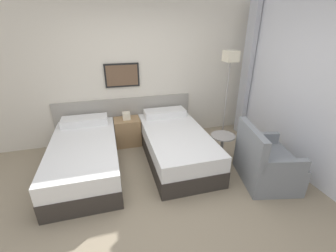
{
  "coord_description": "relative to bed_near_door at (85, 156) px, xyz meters",
  "views": [
    {
      "loc": [
        -0.56,
        -2.35,
        2.19
      ],
      "look_at": [
        0.33,
        0.88,
        0.67
      ],
      "focal_mm": 24.0,
      "sensor_mm": 36.0,
      "label": 1
    }
  ],
  "objects": [
    {
      "name": "wall_headboard",
      "position": [
        1.01,
        1.05,
        1.03
      ],
      "size": [
        10.0,
        0.1,
        2.7
      ],
      "color": "beige",
      "rests_on": "ground_plane"
    },
    {
      "name": "bed_near_window",
      "position": [
        1.51,
        0.0,
        0.0
      ],
      "size": [
        1.01,
        1.99,
        0.65
      ],
      "color": "#332D28",
      "rests_on": "ground_plane"
    },
    {
      "name": "wall_window",
      "position": [
        3.31,
        -1.11,
        1.07
      ],
      "size": [
        0.21,
        4.48,
        2.7
      ],
      "color": "white",
      "rests_on": "ground_plane"
    },
    {
      "name": "armchair",
      "position": [
        2.63,
        -0.96,
        0.01
      ],
      "size": [
        0.9,
        1.02,
        0.88
      ],
      "rotation": [
        0.0,
        0.0,
        1.35
      ],
      "color": "gray",
      "rests_on": "ground_plane"
    },
    {
      "name": "bed_near_door",
      "position": [
        0.0,
        0.0,
        0.0
      ],
      "size": [
        1.01,
        1.99,
        0.65
      ],
      "color": "#332D28",
      "rests_on": "ground_plane"
    },
    {
      "name": "side_table",
      "position": [
        2.24,
        -0.32,
        0.08
      ],
      "size": [
        0.4,
        0.4,
        0.51
      ],
      "color": "gray",
      "rests_on": "ground_plane"
    },
    {
      "name": "ground_plane",
      "position": [
        1.03,
        -0.96,
        -0.27
      ],
      "size": [
        16.0,
        16.0,
        0.0
      ],
      "primitive_type": "plane",
      "color": "gray"
    },
    {
      "name": "floor_lamp",
      "position": [
        2.68,
        0.45,
        1.2
      ],
      "size": [
        0.24,
        0.24,
        1.77
      ],
      "color": "#9E9993",
      "rests_on": "ground_plane"
    },
    {
      "name": "nightstand",
      "position": [
        0.76,
        0.75,
        0.0
      ],
      "size": [
        0.49,
        0.39,
        0.67
      ],
      "color": "#9E7A51",
      "rests_on": "ground_plane"
    }
  ]
}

